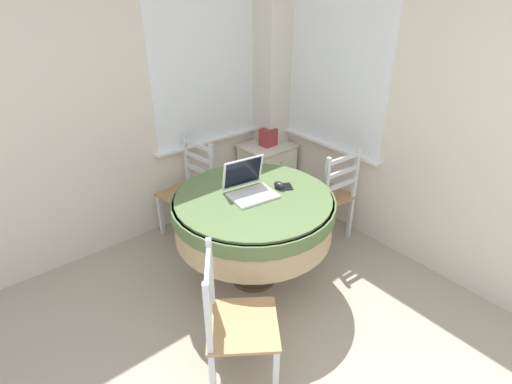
# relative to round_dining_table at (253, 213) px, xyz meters

# --- Properties ---
(corner_room_shell) EXTENTS (4.37, 4.54, 2.55)m
(corner_room_shell) POSITION_rel_round_dining_table_xyz_m (0.31, 0.18, 0.65)
(corner_room_shell) COLOR beige
(corner_room_shell) RESTS_ON ground_plane
(round_dining_table) EXTENTS (1.21, 1.21, 0.77)m
(round_dining_table) POSITION_rel_round_dining_table_xyz_m (0.00, 0.00, 0.00)
(round_dining_table) COLOR #4C3D2D
(round_dining_table) RESTS_ON ground_plane
(laptop) EXTENTS (0.37, 0.34, 0.25)m
(laptop) POSITION_rel_round_dining_table_xyz_m (0.00, 0.05, 0.20)
(laptop) COLOR white
(laptop) RESTS_ON round_dining_table
(computer_mouse) EXTENTS (0.07, 0.10, 0.05)m
(computer_mouse) POSITION_rel_round_dining_table_xyz_m (0.23, -0.03, 0.17)
(computer_mouse) COLOR black
(computer_mouse) RESTS_ON round_dining_table
(cell_phone) EXTENTS (0.11, 0.12, 0.01)m
(cell_phone) POSITION_rel_round_dining_table_xyz_m (0.29, -0.06, 0.15)
(cell_phone) COLOR black
(cell_phone) RESTS_ON round_dining_table
(dining_chair_near_back_window) EXTENTS (0.46, 0.46, 0.91)m
(dining_chair_near_back_window) POSITION_rel_round_dining_table_xyz_m (-0.02, 0.90, -0.19)
(dining_chair_near_back_window) COLOR #A87F51
(dining_chair_near_back_window) RESTS_ON ground_plane
(dining_chair_near_right_window) EXTENTS (0.43, 0.43, 0.91)m
(dining_chair_near_right_window) POSITION_rel_round_dining_table_xyz_m (0.89, 0.03, -0.19)
(dining_chair_near_right_window) COLOR #A87F51
(dining_chair_near_right_window) RESTS_ON ground_plane
(dining_chair_camera_near) EXTENTS (0.57, 0.57, 0.91)m
(dining_chair_camera_near) POSITION_rel_round_dining_table_xyz_m (-0.65, -0.63, -0.19)
(dining_chair_camera_near) COLOR #A87F51
(dining_chair_camera_near) RESTS_ON ground_plane
(corner_cabinet) EXTENTS (0.51, 0.44, 0.64)m
(corner_cabinet) POSITION_rel_round_dining_table_xyz_m (0.94, 0.92, -0.31)
(corner_cabinet) COLOR silver
(corner_cabinet) RESTS_ON ground_plane
(storage_box) EXTENTS (0.15, 0.13, 0.18)m
(storage_box) POSITION_rel_round_dining_table_xyz_m (0.95, 0.92, 0.10)
(storage_box) COLOR #9E3338
(storage_box) RESTS_ON corner_cabinet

